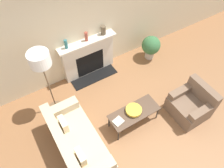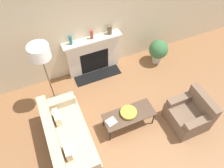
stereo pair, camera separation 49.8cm
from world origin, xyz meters
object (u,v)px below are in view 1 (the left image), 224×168
armchair_near (191,105)px  mantel_vase_left (66,44)px  fireplace (89,58)px  mantel_vase_center_left (86,37)px  coffee_table (134,113)px  mantel_vase_center_right (103,30)px  book (118,121)px  floor_lamp (41,64)px  bowl (134,110)px  couch (76,143)px  potted_plant (151,46)px

armchair_near → mantel_vase_left: bearing=-141.7°
fireplace → mantel_vase_left: 0.89m
armchair_near → mantel_vase_center_left: size_ratio=3.52×
coffee_table → mantel_vase_left: 2.32m
mantel_vase_center_right → fireplace: bearing=-178.4°
book → mantel_vase_left: (-0.20, 2.08, 0.79)m
fireplace → mantel_vase_center_left: 0.71m
fireplace → coffee_table: fireplace is taller
floor_lamp → bowl: bearing=-43.1°
mantel_vase_center_right → floor_lamp: bearing=-159.4°
couch → bowl: size_ratio=4.97×
book → potted_plant: bearing=25.1°
book → potted_plant: potted_plant is taller
mantel_vase_left → fireplace: bearing=-1.5°
armchair_near → potted_plant: size_ratio=1.16×
armchair_near → floor_lamp: (-2.80, 1.85, 1.28)m
book → mantel_vase_center_left: size_ratio=1.04×
armchair_near → bowl: armchair_near is taller
mantel_vase_center_left → book: bearing=-99.6°
couch → mantel_vase_left: size_ratio=7.76×
floor_lamp → mantel_vase_center_right: 1.99m
couch → bowl: (1.45, -0.05, 0.19)m
bowl → floor_lamp: floor_lamp is taller
floor_lamp → mantel_vase_left: size_ratio=7.91×
couch → fireplace: bearing=-34.4°
fireplace → couch: 2.40m
couch → mantel_vase_center_left: size_ratio=7.54×
mantel_vase_center_left → floor_lamp: bearing=-152.7°
armchair_near → floor_lamp: bearing=-123.5°
armchair_near → coffee_table: armchair_near is taller
mantel_vase_center_left → coffee_table: bearing=-87.4°
fireplace → potted_plant: (1.85, -0.42, -0.12)m
fireplace → floor_lamp: size_ratio=0.84×
mantel_vase_center_left → mantel_vase_center_right: size_ratio=1.02×
mantel_vase_left → floor_lamp: bearing=-138.8°
armchair_near → book: 1.87m
coffee_table → mantel_vase_left: bearing=107.5°
couch → mantel_vase_center_left: bearing=-34.3°
couch → coffee_table: bearing=-93.0°
couch → bowl: 1.46m
potted_plant → fireplace: bearing=167.3°
armchair_near → coffee_table: size_ratio=0.72×
mantel_vase_left → mantel_vase_center_left: 0.55m
coffee_table → mantel_vase_left: mantel_vase_left is taller
armchair_near → bowl: size_ratio=2.32×
book → mantel_vase_left: mantel_vase_left is taller
bowl → book: size_ratio=1.45×
mantel_vase_center_right → armchair_near: bearing=-69.3°
book → coffee_table: bearing=-9.3°
book → mantel_vase_center_left: (0.35, 2.08, 0.80)m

